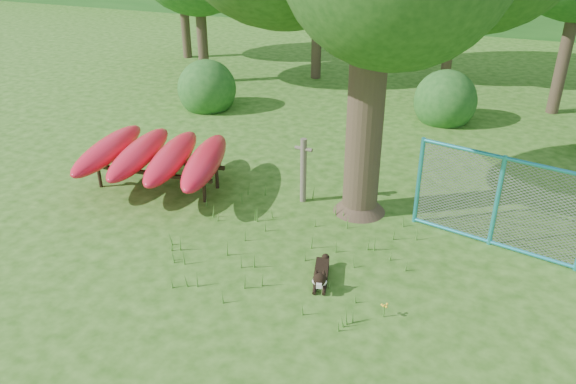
% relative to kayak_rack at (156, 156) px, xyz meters
% --- Properties ---
extents(ground, '(80.00, 80.00, 0.00)m').
position_rel_kayak_rack_xyz_m(ground, '(3.30, -2.17, -0.78)').
color(ground, '#245410').
rests_on(ground, ground).
extents(wooden_post, '(0.39, 0.14, 1.42)m').
position_rel_kayak_rack_xyz_m(wooden_post, '(3.23, 0.59, -0.02)').
color(wooden_post, brown).
rests_on(wooden_post, ground).
extents(kayak_rack, '(3.62, 3.22, 1.02)m').
position_rel_kayak_rack_xyz_m(kayak_rack, '(0.00, 0.00, 0.00)').
color(kayak_rack, black).
rests_on(kayak_rack, ground).
extents(husky_dog, '(0.41, 0.97, 0.43)m').
position_rel_kayak_rack_xyz_m(husky_dog, '(4.52, -2.05, -0.62)').
color(husky_dog, black).
rests_on(husky_dog, ground).
extents(fence_section, '(3.01, 0.76, 2.98)m').
position_rel_kayak_rack_xyz_m(fence_section, '(7.06, 0.26, 0.12)').
color(fence_section, '#27A2BA').
rests_on(fence_section, ground).
extents(wildflower_clump, '(0.12, 0.11, 0.25)m').
position_rel_kayak_rack_xyz_m(wildflower_clump, '(5.71, -2.53, -0.58)').
color(wildflower_clump, '#488029').
rests_on(wildflower_clump, ground).
extents(shrub_left, '(1.80, 1.80, 1.80)m').
position_rel_kayak_rack_xyz_m(shrub_left, '(-1.70, 5.33, -0.78)').
color(shrub_left, '#1D561B').
rests_on(shrub_left, ground).
extents(shrub_mid, '(1.80, 1.80, 1.80)m').
position_rel_kayak_rack_xyz_m(shrub_mid, '(5.30, 6.83, -0.78)').
color(shrub_mid, '#1D561B').
rests_on(shrub_mid, ground).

